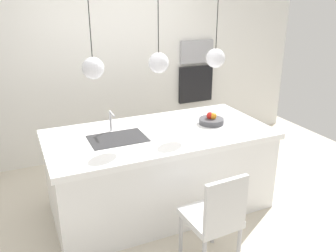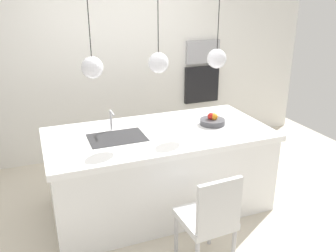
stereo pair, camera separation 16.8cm
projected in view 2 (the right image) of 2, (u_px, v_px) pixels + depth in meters
The scene contains 12 objects.
floor at pixel (160, 205), 4.02m from camera, with size 6.60×6.60×0.00m, color beige.
back_wall at pixel (119, 65), 5.00m from camera, with size 6.00×0.10×2.60m, color silver.
kitchen_island at pixel (159, 170), 3.86m from camera, with size 2.33×1.16×0.89m.
sink_basin at pixel (117, 138), 3.55m from camera, with size 0.56×0.40×0.02m, color #2D2D30.
faucet at pixel (111, 118), 3.69m from camera, with size 0.02×0.17×0.22m.
fruit_bowl at pixel (212, 120), 3.90m from camera, with size 0.27×0.27×0.13m.
microwave at pixel (202, 52), 5.34m from camera, with size 0.54×0.08×0.34m, color #9E9EA3.
oven at pixel (201, 84), 5.51m from camera, with size 0.56×0.08×0.56m, color black.
chair_near at pixel (209, 217), 2.93m from camera, with size 0.43×0.47×0.92m.
pendant_light_left at pixel (92, 67), 3.23m from camera, with size 0.20×0.20×0.80m.
pendant_light_center at pixel (158, 63), 3.45m from camera, with size 0.20×0.20×0.80m.
pendant_light_right at pixel (217, 58), 3.67m from camera, with size 0.20×0.20×0.80m.
Camera 2 is at (-1.18, -3.24, 2.24)m, focal length 37.99 mm.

